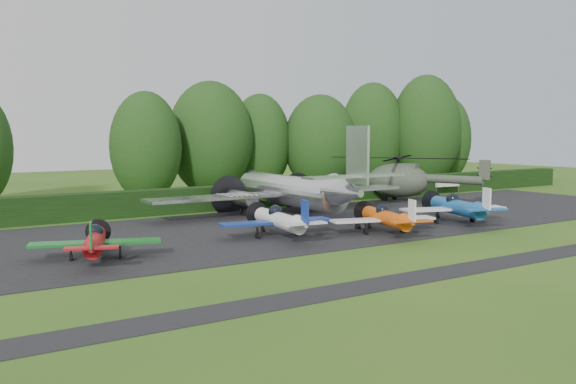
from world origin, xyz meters
TOP-DOWN VIEW (x-y plane):
  - ground at (0.00, 0.00)m, footprint 160.00×160.00m
  - apron at (0.00, 10.00)m, footprint 70.00×18.00m
  - taxiway_verge at (0.00, -6.00)m, footprint 70.00×2.00m
  - hedgerow at (0.00, 21.00)m, footprint 90.00×1.60m
  - transport_plane at (3.21, 14.58)m, footprint 22.50×17.26m
  - light_plane_red at (-14.79, 5.70)m, footprint 6.55×6.89m
  - light_plane_white at (-3.25, 6.32)m, footprint 7.22×7.59m
  - light_plane_orange at (3.14, 3.68)m, footprint 6.94×7.29m
  - light_plane_blue at (10.51, 4.44)m, footprint 7.72×8.12m
  - helicopter at (17.35, 17.66)m, footprint 12.91×15.11m
  - sign_board at (25.76, 19.30)m, footprint 3.28×0.12m
  - tree_2 at (32.22, 28.88)m, footprint 8.34×8.34m
  - tree_3 at (5.19, 32.49)m, footprint 8.69×8.69m
  - tree_4 at (38.56, 31.42)m, footprint 6.25×6.25m
  - tree_5 at (17.17, 29.88)m, footprint 7.90×7.90m
  - tree_6 at (-2.40, 30.69)m, footprint 6.67×6.67m
  - tree_7 at (11.35, 32.92)m, footprint 6.64×6.64m
  - tree_8 at (27.00, 32.58)m, footprint 7.78×7.78m

SIDE VIEW (x-z plane):
  - ground at x=0.00m, z-range 0.00..0.00m
  - hedgerow at x=0.00m, z-range -1.00..1.00m
  - taxiway_verge at x=0.00m, z-range 0.00..0.00m
  - apron at x=0.00m, z-range 0.00..0.01m
  - light_plane_red at x=-14.79m, z-range -0.21..2.31m
  - light_plane_orange at x=3.14m, z-range -0.22..2.44m
  - light_plane_white at x=-3.25m, z-range -0.23..2.54m
  - light_plane_blue at x=10.51m, z-range -0.25..2.72m
  - sign_board at x=25.76m, z-range 0.32..2.17m
  - transport_plane at x=3.21m, z-range -1.59..5.62m
  - helicopter at x=17.35m, z-range 0.15..4.31m
  - tree_6 at x=-2.40m, z-range -0.01..10.26m
  - tree_5 at x=17.17m, z-range -0.01..10.49m
  - tree_7 at x=11.35m, z-range -0.01..10.54m
  - tree_4 at x=38.56m, z-range -0.02..10.91m
  - tree_3 at x=5.19m, z-range -0.01..11.62m
  - tree_8 at x=27.00m, z-range -0.01..12.33m
  - tree_2 at x=32.22m, z-range -0.01..13.23m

